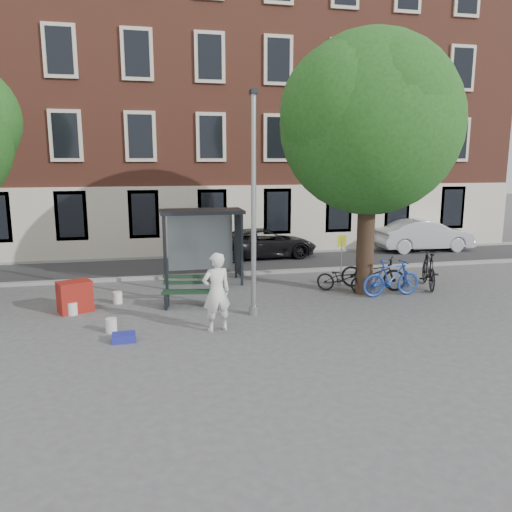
{
  "coord_description": "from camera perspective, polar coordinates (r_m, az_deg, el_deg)",
  "views": [
    {
      "loc": [
        -2.81,
        -13.25,
        4.27
      ],
      "look_at": [
        0.38,
        1.48,
        1.4
      ],
      "focal_mm": 35.0,
      "sensor_mm": 36.0,
      "label": 1
    }
  ],
  "objects": [
    {
      "name": "bike_b",
      "position": [
        16.53,
        15.22,
        -2.45
      ],
      "size": [
        2.01,
        0.66,
        1.19
      ],
      "primitive_type": "imported",
      "rotation": [
        0.0,
        0.0,
        1.62
      ],
      "color": "navy",
      "rests_on": "ground"
    },
    {
      "name": "curb_near",
      "position": [
        18.94,
        -3.4,
        -2.08
      ],
      "size": [
        40.0,
        0.25,
        0.12
      ],
      "primitive_type": "cube",
      "color": "gray",
      "rests_on": "ground"
    },
    {
      "name": "bike_d",
      "position": [
        18.05,
        19.14,
        -1.47
      ],
      "size": [
        1.28,
        2.16,
        1.26
      ],
      "primitive_type": "imported",
      "rotation": [
        0.0,
        0.0,
        2.79
      ],
      "color": "black",
      "rests_on": "ground"
    },
    {
      "name": "curb_far",
      "position": [
        22.82,
        -4.95,
        0.11
      ],
      "size": [
        40.0,
        0.25,
        0.12
      ],
      "primitive_type": "cube",
      "color": "gray",
      "rests_on": "ground"
    },
    {
      "name": "tree_right",
      "position": [
        16.2,
        13.18,
        15.27
      ],
      "size": [
        5.76,
        5.6,
        8.2
      ],
      "color": "black",
      "rests_on": "ground"
    },
    {
      "name": "car_dark",
      "position": [
        22.47,
        1.0,
        1.51
      ],
      "size": [
        4.78,
        2.4,
        1.3
      ],
      "primitive_type": "imported",
      "rotation": [
        0.0,
        0.0,
        1.62
      ],
      "color": "black",
      "rests_on": "ground"
    },
    {
      "name": "lamppost",
      "position": [
        13.63,
        -0.27,
        4.52
      ],
      "size": [
        0.28,
        0.35,
        6.11
      ],
      "color": "#9EA0A3",
      "rests_on": "ground"
    },
    {
      "name": "road",
      "position": [
        20.89,
        -4.25,
        -1.03
      ],
      "size": [
        40.0,
        4.0,
        0.01
      ],
      "primitive_type": "cube",
      "color": "#28282B",
      "rests_on": "ground"
    },
    {
      "name": "bike_a",
      "position": [
        16.7,
        9.87,
        -2.57
      ],
      "size": [
        1.76,
        1.54,
        0.92
      ],
      "primitive_type": "imported",
      "rotation": [
        0.0,
        0.0,
        0.93
      ],
      "color": "black",
      "rests_on": "ground"
    },
    {
      "name": "bus_shelter",
      "position": [
        17.66,
        -4.97,
        3.09
      ],
      "size": [
        2.85,
        1.45,
        2.62
      ],
      "color": "#1E2328",
      "rests_on": "ground"
    },
    {
      "name": "building_row",
      "position": [
        26.54,
        -6.36,
        16.63
      ],
      "size": [
        30.0,
        8.0,
        14.0
      ],
      "primitive_type": "cube",
      "color": "brown",
      "rests_on": "ground"
    },
    {
      "name": "bike_c",
      "position": [
        17.33,
        13.23,
        -1.85
      ],
      "size": [
        2.2,
        1.84,
        1.13
      ],
      "primitive_type": "imported",
      "rotation": [
        0.0,
        0.0,
        0.97
      ],
      "color": "black",
      "rests_on": "ground"
    },
    {
      "name": "bench",
      "position": [
        14.94,
        -7.22,
        -4.21
      ],
      "size": [
        1.87,
        0.88,
        0.93
      ],
      "rotation": [
        0.0,
        0.0,
        -0.17
      ],
      "color": "#1E2328",
      "rests_on": "ground"
    },
    {
      "name": "bucket_a",
      "position": [
        13.27,
        -16.21,
        -7.62
      ],
      "size": [
        0.33,
        0.33,
        0.36
      ],
      "primitive_type": "cylinder",
      "rotation": [
        0.0,
        0.0,
        0.22
      ],
      "color": "silver",
      "rests_on": "ground"
    },
    {
      "name": "bucket_b",
      "position": [
        15.06,
        -20.26,
        -5.67
      ],
      "size": [
        0.3,
        0.3,
        0.36
      ],
      "primitive_type": "cylinder",
      "rotation": [
        0.0,
        0.0,
        0.08
      ],
      "color": "silver",
      "rests_on": "ground"
    },
    {
      "name": "ground",
      "position": [
        14.21,
        -0.26,
        -6.71
      ],
      "size": [
        90.0,
        90.0,
        0.0
      ],
      "primitive_type": "plane",
      "color": "#4C4C4F",
      "rests_on": "ground"
    },
    {
      "name": "blue_crate",
      "position": [
        12.56,
        -14.86,
        -8.98
      ],
      "size": [
        0.57,
        0.43,
        0.2
      ],
      "primitive_type": "cube",
      "rotation": [
        0.0,
        0.0,
        0.05
      ],
      "color": "navy",
      "rests_on": "ground"
    },
    {
      "name": "car_silver",
      "position": [
        25.41,
        18.63,
        2.29
      ],
      "size": [
        4.68,
        1.69,
        1.53
      ],
      "primitive_type": "imported",
      "rotation": [
        0.0,
        0.0,
        1.56
      ],
      "color": "#B9BDC1",
      "rests_on": "ground"
    },
    {
      "name": "notice_sign",
      "position": [
        17.72,
        9.77,
        0.68
      ],
      "size": [
        0.3,
        0.07,
        1.72
      ],
      "rotation": [
        0.0,
        0.0,
        -0.16
      ],
      "color": "#9EA0A3",
      "rests_on": "ground"
    },
    {
      "name": "red_stand",
      "position": [
        15.26,
        -19.99,
        -4.38
      ],
      "size": [
        1.07,
        0.91,
        0.9
      ],
      "primitive_type": "cube",
      "rotation": [
        0.0,
        0.0,
        0.42
      ],
      "color": "maroon",
      "rests_on": "ground"
    },
    {
      "name": "bucket_c",
      "position": [
        15.83,
        -15.53,
        -4.6
      ],
      "size": [
        0.36,
        0.36,
        0.36
      ],
      "primitive_type": "cylinder",
      "rotation": [
        0.0,
        0.0,
        0.34
      ],
      "color": "white",
      "rests_on": "ground"
    },
    {
      "name": "painter",
      "position": [
        12.67,
        -4.54,
        -4.13
      ],
      "size": [
        0.83,
        0.64,
        2.04
      ],
      "primitive_type": "imported",
      "rotation": [
        0.0,
        0.0,
        3.36
      ],
      "color": "silver",
      "rests_on": "ground"
    }
  ]
}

